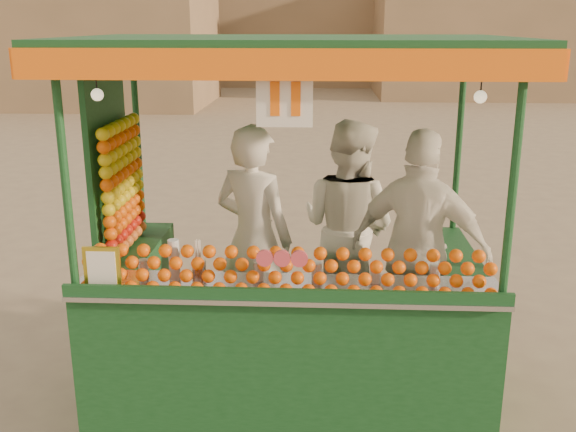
# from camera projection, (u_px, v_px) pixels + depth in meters

# --- Properties ---
(ground) EXTENTS (90.00, 90.00, 0.00)m
(ground) POSITION_uv_depth(u_px,v_px,m) (286.00, 404.00, 5.24)
(ground) COLOR #766654
(ground) RESTS_ON ground
(building_left) EXTENTS (10.00, 6.00, 6.00)m
(building_left) POSITION_uv_depth(u_px,v_px,m) (71.00, 21.00, 24.00)
(building_left) COLOR #8F7151
(building_left) RESTS_ON ground
(building_right) EXTENTS (9.00, 6.00, 5.00)m
(building_right) POSITION_uv_depth(u_px,v_px,m) (487.00, 34.00, 27.17)
(building_right) COLOR #8F7151
(building_right) RESTS_ON ground
(building_center) EXTENTS (14.00, 7.00, 7.00)m
(building_center) POSITION_uv_depth(u_px,v_px,m) (279.00, 11.00, 33.09)
(building_center) COLOR #8F7151
(building_center) RESTS_ON ground
(juice_cart) EXTENTS (3.11, 2.02, 2.83)m
(juice_cart) POSITION_uv_depth(u_px,v_px,m) (280.00, 298.00, 4.95)
(juice_cart) COLOR #103D19
(juice_cart) RESTS_ON ground
(vendor_left) EXTENTS (0.80, 0.69, 1.85)m
(vendor_left) POSITION_uv_depth(u_px,v_px,m) (254.00, 238.00, 5.29)
(vendor_left) COLOR white
(vendor_left) RESTS_ON ground
(vendor_middle) EXTENTS (1.13, 1.08, 1.84)m
(vendor_middle) POSITION_uv_depth(u_px,v_px,m) (348.00, 227.00, 5.60)
(vendor_middle) COLOR white
(vendor_middle) RESTS_ON ground
(vendor_right) EXTENTS (1.18, 0.84, 1.85)m
(vendor_right) POSITION_uv_depth(u_px,v_px,m) (420.00, 250.00, 5.01)
(vendor_right) COLOR white
(vendor_right) RESTS_ON ground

